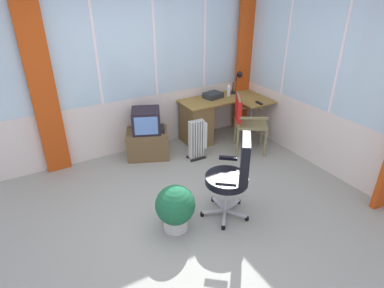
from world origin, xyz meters
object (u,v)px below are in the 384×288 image
Objects in this scene: office_chair at (234,173)px; potted_plant at (175,207)px; spray_bottle at (229,90)px; space_heater at (198,139)px; wooden_armchair at (244,116)px; tv_on_stand at (147,136)px; desk_lamp at (239,79)px; tv_remote at (259,103)px; desk at (201,120)px; paper_tray at (213,95)px.

potted_plant is (-0.70, 0.11, -0.30)m from office_chair.
potted_plant is at bearing -137.53° from spray_bottle.
space_heater reaches higher than potted_plant.
wooden_armchair is 1.15× the size of tv_on_stand.
wooden_armchair is at bearing -21.18° from tv_on_stand.
office_chair is (-1.48, -1.94, -0.40)m from desk_lamp.
tv_remote is at bearing -15.68° from tv_on_stand.
tv_remote is at bearing 9.54° from wooden_armchair.
desk_lamp is 2.92m from potted_plant.
desk_lamp is 0.62× the size of space_heater.
desk is at bearing -174.50° from desk_lamp.
tv_on_stand is at bearing 77.61° from potted_plant.
spray_bottle is (-0.23, -0.04, -0.16)m from desk_lamp.
wooden_armchair reaches higher than space_heater.
spray_bottle is 2.69m from potted_plant.
paper_tray is at bearing 5.26° from tv_on_stand.
office_chair is at bearing -127.34° from desk_lamp.
desk_lamp is at bearing 39.98° from potted_plant.
desk_lamp reaches higher than space_heater.
paper_tray is (-0.50, 0.62, 0.03)m from tv_remote.
office_chair is (-0.96, -1.95, -0.18)m from paper_tray.
paper_tray is (-0.52, 0.01, -0.22)m from desk_lamp.
desk_lamp is at bearing 61.66° from wooden_armchair.
office_chair is (-1.12, -1.27, -0.00)m from wooden_armchair.
tv_on_stand is 1.24× the size of space_heater.
spray_bottle is 1.15m from space_heater.
desk is 0.58m from space_heater.
potted_plant is (-1.66, -1.83, -0.48)m from paper_tray.
desk is 2.59× the size of potted_plant.
wooden_armchair is (0.16, -0.67, -0.18)m from paper_tray.
desk is at bearing 54.49° from space_heater.
desk_lamp is at bearing 92.55° from tv_remote.
desk is 1.55× the size of wooden_armchair.
potted_plant is at bearing -128.12° from desk.
space_heater is at bearing -33.31° from tv_on_stand.
office_chair is at bearing -80.13° from tv_on_stand.
wooden_armchair reaches higher than potted_plant.
spray_bottle is 0.72× the size of paper_tray.
wooden_armchair is at bearing -101.54° from spray_bottle.
potted_plant is (-1.37, -1.74, -0.11)m from desk.
potted_plant is at bearing -147.46° from wooden_armchair.
wooden_armchair reaches higher than tv_remote.
desk_lamp reaches higher than tv_on_stand.
tv_on_stand is (-1.44, 0.56, -0.24)m from wooden_armchair.
office_chair is at bearing -116.27° from paper_tray.
tv_on_stand is (-1.56, -0.06, -0.48)m from spray_bottle.
desk is at bearing 1.70° from tv_on_stand.
desk is 0.72m from spray_bottle.
desk_lamp reaches higher than office_chair.
wooden_armchair is at bearing 48.66° from office_chair.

